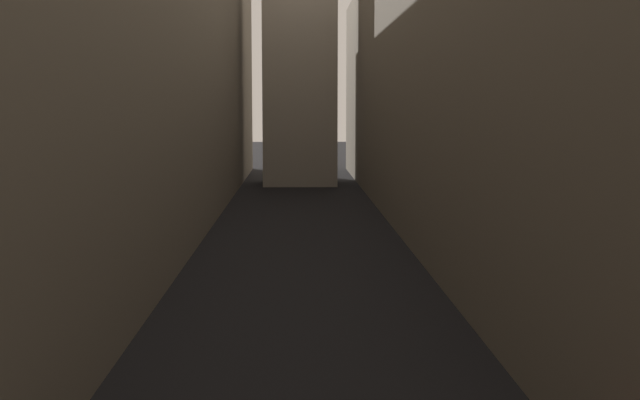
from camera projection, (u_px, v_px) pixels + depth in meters
The scene contains 3 objects.
ground_plane at pixel (303, 250), 42.69m from camera, with size 264.00×264.00×0.00m, color black.
building_block_left at pixel (44, 53), 43.18m from camera, with size 15.81×108.00×20.16m, color #756B5B.
building_block_right at pixel (520, 70), 43.97m from camera, with size 11.98×108.00×18.40m, color #756B5B.
Camera 1 is at (-0.30, 5.86, 7.29)m, focal length 46.79 mm.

